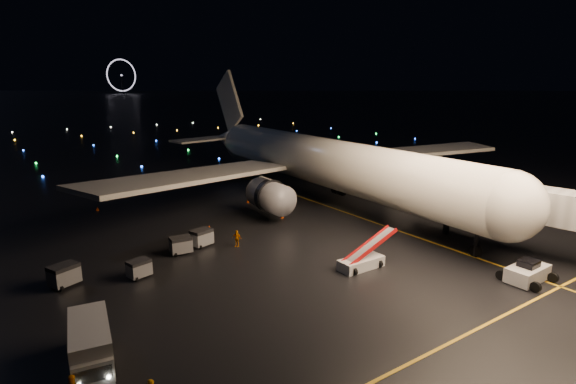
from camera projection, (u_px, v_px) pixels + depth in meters
name	position (u px, v px, depth m)	size (l,w,h in m)	color
ground	(25.00, 110.00, 277.84)	(2000.00, 2000.00, 0.00)	black
lane_centre	(350.00, 214.00, 56.02)	(0.25, 80.00, 0.02)	gold
lane_cross	(420.00, 358.00, 26.64)	(60.00, 0.25, 0.02)	gold
airliner	(308.00, 133.00, 63.00)	(64.16, 60.95, 18.18)	silver
pushback_tug	(528.00, 271.00, 36.81)	(3.89, 2.04, 1.85)	silver
belt_loader	(362.00, 252.00, 39.27)	(6.23, 1.70, 3.02)	silver
service_truck	(90.00, 343.00, 25.99)	(2.15, 6.82, 2.51)	silver
crew_c	(237.00, 238.00, 44.71)	(0.99, 0.41, 1.69)	orange
safety_cone_0	(282.00, 216.00, 54.35)	(0.45, 0.45, 0.51)	#FC4D06
safety_cone_1	(248.00, 201.00, 61.40)	(0.45, 0.45, 0.52)	#FC4D06
safety_cone_2	(209.00, 227.00, 49.97)	(0.45, 0.45, 0.51)	#FC4D06
safety_cone_3	(97.00, 209.00, 57.46)	(0.47, 0.47, 0.53)	#FC4D06
ferris_wheel	(122.00, 77.00, 701.74)	(50.00, 4.00, 52.00)	black
taxiway_lights	(92.00, 142.00, 122.31)	(164.00, 92.00, 0.36)	black
baggage_cart_0	(202.00, 238.00, 44.81)	(2.03, 1.42, 1.73)	gray
baggage_cart_1	(181.00, 245.00, 42.81)	(1.98, 1.38, 1.68)	gray
baggage_cart_2	(64.00, 275.00, 35.95)	(2.13, 1.49, 1.81)	gray
baggage_cart_3	(139.00, 269.00, 37.58)	(1.80, 1.26, 1.53)	gray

